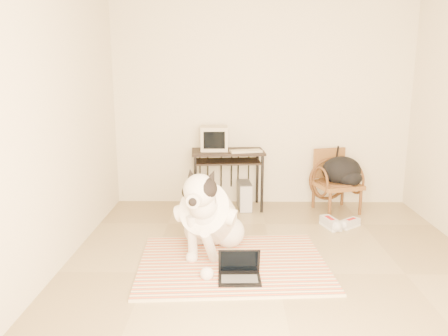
{
  "coord_description": "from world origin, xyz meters",
  "views": [
    {
      "loc": [
        -0.42,
        -3.67,
        1.79
      ],
      "look_at": [
        -0.48,
        0.51,
        0.87
      ],
      "focal_mm": 35.0,
      "sensor_mm": 36.0,
      "label": 1
    }
  ],
  "objects_px": {
    "computer_desk": "(228,159)",
    "rattan_chair": "(335,180)",
    "crt_monitor": "(214,138)",
    "laptop": "(239,272)",
    "dog": "(209,217)",
    "backpack": "(343,172)",
    "pc_tower": "(244,196)"
  },
  "relations": [
    {
      "from": "computer_desk",
      "to": "rattan_chair",
      "type": "height_order",
      "value": "rattan_chair"
    },
    {
      "from": "crt_monitor",
      "to": "computer_desk",
      "type": "bearing_deg",
      "value": -15.62
    },
    {
      "from": "laptop",
      "to": "computer_desk",
      "type": "height_order",
      "value": "computer_desk"
    },
    {
      "from": "dog",
      "to": "laptop",
      "type": "bearing_deg",
      "value": -63.88
    },
    {
      "from": "crt_monitor",
      "to": "backpack",
      "type": "bearing_deg",
      "value": -6.36
    },
    {
      "from": "pc_tower",
      "to": "crt_monitor",
      "type": "bearing_deg",
      "value": 168.65
    },
    {
      "from": "computer_desk",
      "to": "rattan_chair",
      "type": "relative_size",
      "value": 1.22
    },
    {
      "from": "backpack",
      "to": "rattan_chair",
      "type": "bearing_deg",
      "value": 132.69
    },
    {
      "from": "computer_desk",
      "to": "pc_tower",
      "type": "xyz_separation_m",
      "value": [
        0.22,
        -0.03,
        -0.49
      ]
    },
    {
      "from": "crt_monitor",
      "to": "pc_tower",
      "type": "relative_size",
      "value": 0.91
    },
    {
      "from": "dog",
      "to": "rattan_chair",
      "type": "relative_size",
      "value": 1.69
    },
    {
      "from": "backpack",
      "to": "crt_monitor",
      "type": "bearing_deg",
      "value": 173.64
    },
    {
      "from": "laptop",
      "to": "rattan_chair",
      "type": "xyz_separation_m",
      "value": [
        1.29,
        2.03,
        0.32
      ]
    },
    {
      "from": "computer_desk",
      "to": "pc_tower",
      "type": "bearing_deg",
      "value": -7.78
    },
    {
      "from": "dog",
      "to": "backpack",
      "type": "distance_m",
      "value": 2.15
    },
    {
      "from": "dog",
      "to": "backpack",
      "type": "height_order",
      "value": "dog"
    },
    {
      "from": "computer_desk",
      "to": "pc_tower",
      "type": "relative_size",
      "value": 2.44
    },
    {
      "from": "crt_monitor",
      "to": "rattan_chair",
      "type": "bearing_deg",
      "value": -3.88
    },
    {
      "from": "computer_desk",
      "to": "rattan_chair",
      "type": "xyz_separation_m",
      "value": [
        1.41,
        -0.06,
        -0.27
      ]
    },
    {
      "from": "crt_monitor",
      "to": "rattan_chair",
      "type": "height_order",
      "value": "crt_monitor"
    },
    {
      "from": "pc_tower",
      "to": "computer_desk",
      "type": "bearing_deg",
      "value": 172.22
    },
    {
      "from": "computer_desk",
      "to": "dog",
      "type": "bearing_deg",
      "value": -96.64
    },
    {
      "from": "pc_tower",
      "to": "rattan_chair",
      "type": "xyz_separation_m",
      "value": [
        1.19,
        -0.03,
        0.22
      ]
    },
    {
      "from": "dog",
      "to": "computer_desk",
      "type": "xyz_separation_m",
      "value": [
        0.17,
        1.5,
        0.29
      ]
    },
    {
      "from": "laptop",
      "to": "crt_monitor",
      "type": "xyz_separation_m",
      "value": [
        -0.3,
        2.14,
        0.86
      ]
    },
    {
      "from": "dog",
      "to": "pc_tower",
      "type": "bearing_deg",
      "value": 74.84
    },
    {
      "from": "dog",
      "to": "computer_desk",
      "type": "height_order",
      "value": "dog"
    },
    {
      "from": "rattan_chair",
      "to": "dog",
      "type": "bearing_deg",
      "value": -137.78
    },
    {
      "from": "computer_desk",
      "to": "crt_monitor",
      "type": "xyz_separation_m",
      "value": [
        -0.18,
        0.05,
        0.27
      ]
    },
    {
      "from": "computer_desk",
      "to": "pc_tower",
      "type": "height_order",
      "value": "computer_desk"
    },
    {
      "from": "rattan_chair",
      "to": "backpack",
      "type": "distance_m",
      "value": 0.17
    },
    {
      "from": "computer_desk",
      "to": "pc_tower",
      "type": "distance_m",
      "value": 0.54
    }
  ]
}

